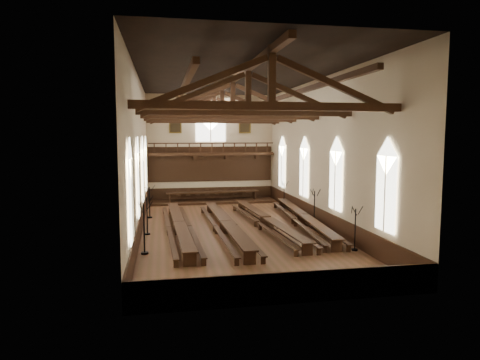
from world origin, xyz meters
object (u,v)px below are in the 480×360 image
object	(u,v)px
high_table	(213,193)
refectory_row_a	(179,224)
candelabrum_left_mid	(147,223)
candelabrum_right_mid	(314,215)
candelabrum_left_near	(144,238)
candelabrum_left_far	(150,208)
refectory_row_d	(304,217)
dais	(213,201)
refectory_row_b	(225,224)
candelabrum_right_near	(355,237)
refectory_row_c	(267,220)
candelabrum_right_far	(284,200)

from	to	relation	value
high_table	refectory_row_a	bearing A→B (deg)	-106.42
candelabrum_left_mid	candelabrum_right_mid	bearing A→B (deg)	2.41
candelabrum_left_near	candelabrum_left_far	bearing A→B (deg)	90.00
refectory_row_d	candelabrum_left_far	bearing A→B (deg)	156.92
dais	candelabrum_left_far	xyz separation A→B (m)	(-5.56, -6.68, 0.66)
refectory_row_b	candelabrum_right_near	size ratio (longest dim) A/B	6.10
refectory_row_a	candelabrum_left_far	size ratio (longest dim) A/B	5.95
refectory_row_c	dais	distance (m)	11.85
candelabrum_left_far	high_table	bearing A→B (deg)	50.23
candelabrum_right_mid	candelabrum_right_far	distance (m)	7.32
refectory_row_d	candelabrum_right_near	world-z (taller)	candelabrum_right_near
refectory_row_c	candelabrum_left_mid	world-z (taller)	candelabrum_left_mid
candelabrum_left_mid	candelabrum_right_mid	distance (m)	11.11
candelabrum_right_mid	candelabrum_left_far	bearing A→B (deg)	155.56
candelabrum_left_mid	candelabrum_right_far	xyz separation A→B (m)	(11.10, 7.79, -0.05)
high_table	candelabrum_left_mid	world-z (taller)	candelabrum_left_mid
refectory_row_d	candelabrum_right_far	distance (m)	6.79
candelabrum_right_mid	refectory_row_c	bearing A→B (deg)	178.26
candelabrum_left_mid	candelabrum_right_near	xyz separation A→B (m)	(11.10, -5.80, -0.02)
refectory_row_d	candelabrum_left_far	xyz separation A→B (m)	(-10.55, 4.50, 0.19)
candelabrum_right_near	refectory_row_b	bearing A→B (deg)	138.34
refectory_row_b	candelabrum_right_mid	xyz separation A→B (m)	(6.22, 0.74, 0.21)
candelabrum_left_near	candelabrum_right_far	distance (m)	16.54
high_table	candelabrum_right_mid	world-z (taller)	candelabrum_right_mid
candelabrum_right_near	candelabrum_left_mid	bearing A→B (deg)	152.41
candelabrum_left_mid	candelabrum_right_far	size ratio (longest dim) A/B	1.07
refectory_row_d	candelabrum_left_near	world-z (taller)	candelabrum_left_near
candelabrum_right_near	candelabrum_right_mid	distance (m)	6.27
refectory_row_a	high_table	world-z (taller)	high_table
refectory_row_a	candelabrum_right_mid	world-z (taller)	candelabrum_right_mid
refectory_row_b	refectory_row_c	world-z (taller)	refectory_row_b
candelabrum_right_near	candelabrum_right_far	world-z (taller)	candelabrum_right_near
dais	refectory_row_d	bearing A→B (deg)	-65.95
candelabrum_left_near	dais	bearing A→B (deg)	71.54
refectory_row_a	high_table	xyz separation A→B (m)	(3.60, 12.22, 0.30)
candelabrum_left_mid	candelabrum_right_mid	world-z (taller)	candelabrum_right_mid
candelabrum_right_mid	dais	bearing A→B (deg)	115.29
high_table	candelabrum_left_far	distance (m)	8.69
candelabrum_left_far	candelabrum_right_mid	size ratio (longest dim) A/B	0.97
refectory_row_b	candelabrum_right_near	bearing A→B (deg)	-41.66
candelabrum_right_mid	candelabrum_right_far	world-z (taller)	candelabrum_right_mid
high_table	refectory_row_c	bearing A→B (deg)	-79.07
candelabrum_left_mid	candelabrum_left_far	size ratio (longest dim) A/B	1.00
refectory_row_a	candelabrum_left_far	world-z (taller)	candelabrum_left_far
refectory_row_c	candelabrum_left_near	world-z (taller)	candelabrum_left_near
dais	high_table	xyz separation A→B (m)	(0.00, 0.00, 0.78)
refectory_row_c	candelabrum_left_near	xyz separation A→B (m)	(-7.81, -5.04, 0.30)
refectory_row_d	candelabrum_right_near	bearing A→B (deg)	-85.39
candelabrum_right_near	candelabrum_left_far	bearing A→B (deg)	134.46
candelabrum_right_near	refectory_row_d	bearing A→B (deg)	94.61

